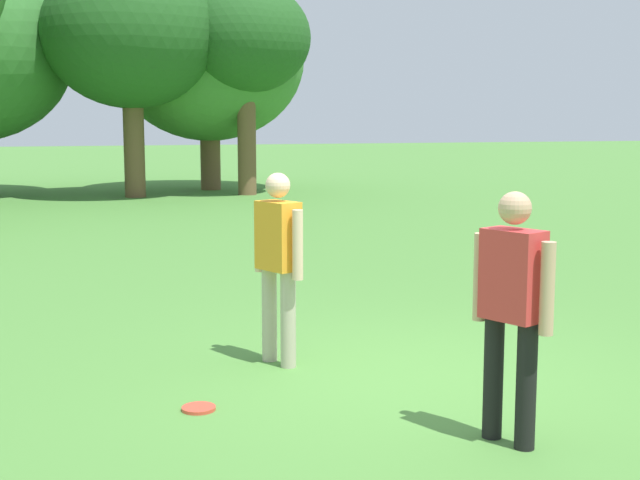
% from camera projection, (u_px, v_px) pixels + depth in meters
% --- Properties ---
extents(ground_plane, '(120.00, 120.00, 0.00)m').
position_uv_depth(ground_plane, '(407.00, 379.00, 7.03)').
color(ground_plane, '#4C8438').
extents(person_thrower, '(0.35, 0.57, 1.64)m').
position_uv_depth(person_thrower, '(278.00, 255.00, 7.35)').
color(person_thrower, '#B7AD93').
rests_on(person_thrower, ground).
extents(person_catcher, '(0.35, 0.57, 1.64)m').
position_uv_depth(person_catcher, '(512.00, 301.00, 5.53)').
color(person_catcher, black).
rests_on(person_catcher, ground).
extents(frisbee, '(0.25, 0.25, 0.03)m').
position_uv_depth(frisbee, '(199.00, 408.00, 6.29)').
color(frisbee, '#E04733').
rests_on(frisbee, ground).
extents(tree_slender_mid, '(4.56, 4.56, 6.19)m').
position_uv_depth(tree_slender_mid, '(131.00, 34.00, 22.43)').
color(tree_slender_mid, brown).
rests_on(tree_slender_mid, ground).
extents(tree_back_left, '(5.46, 5.46, 6.05)m').
position_uv_depth(tree_back_left, '(209.00, 60.00, 24.89)').
color(tree_back_left, brown).
rests_on(tree_back_left, ground).
extents(tree_back_right, '(3.48, 3.48, 5.67)m').
position_uv_depth(tree_back_right, '(246.00, 40.00, 23.17)').
color(tree_back_right, brown).
rests_on(tree_back_right, ground).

